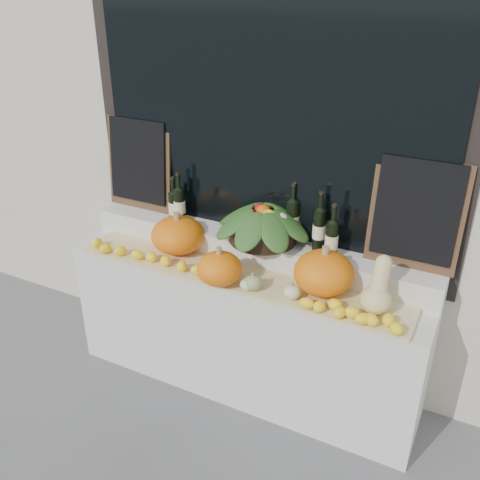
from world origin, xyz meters
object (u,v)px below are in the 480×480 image
Objects in this scene: pumpkin_right at (324,273)px; wine_bottle_tall at (292,220)px; pumpkin_left at (178,235)px; butternut_squash at (378,291)px; produce_bowl at (263,223)px.

wine_bottle_tall is at bearing 137.26° from pumpkin_right.
wine_bottle_tall is (0.68, 0.24, 0.15)m from pumpkin_left.
pumpkin_right is 1.12× the size of butternut_squash.
pumpkin_right reaches higher than pumpkin_left.
pumpkin_left is 1.31m from butternut_squash.
produce_bowl is 1.74× the size of wine_bottle_tall.
butternut_squash is at bearing -8.20° from pumpkin_right.
butternut_squash is 0.72m from wine_bottle_tall.
pumpkin_left is at bearing 176.00° from butternut_squash.
pumpkin_right is at bearing -42.74° from wine_bottle_tall.
butternut_squash is at bearing -28.12° from wine_bottle_tall.
pumpkin_left is 0.94× the size of wine_bottle_tall.
butternut_squash is 0.82× the size of wine_bottle_tall.
butternut_squash is at bearing -17.46° from produce_bowl.
pumpkin_right is 0.53× the size of produce_bowl.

